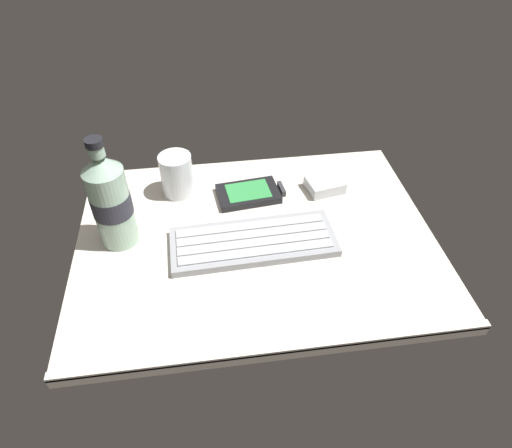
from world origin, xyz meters
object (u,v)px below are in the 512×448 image
juice_cup (177,176)px  charger_block (325,185)px  water_bottle (111,200)px  keyboard (253,241)px  handheld_device (251,193)px

juice_cup → charger_block: size_ratio=1.21×
water_bottle → charger_block: 41.48cm
keyboard → charger_block: size_ratio=4.20×
handheld_device → juice_cup: size_ratio=1.57×
juice_cup → water_bottle: bearing=-130.3°
charger_block → keyboard: bearing=-140.0°
handheld_device → juice_cup: juice_cup is taller
keyboard → juice_cup: bearing=127.3°
keyboard → water_bottle: size_ratio=1.41×
keyboard → juice_cup: 21.55cm
keyboard → handheld_device: 13.67cm
juice_cup → charger_block: juice_cup is taller
charger_block → handheld_device: bearing=-179.5°
water_bottle → charger_block: size_ratio=2.97×
keyboard → handheld_device: (1.41, 13.60, -0.08)cm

